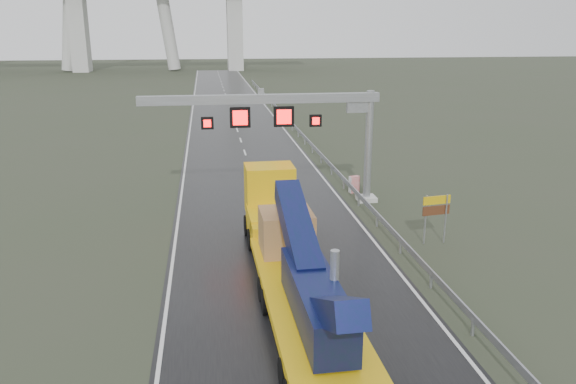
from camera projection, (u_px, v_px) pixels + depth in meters
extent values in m
plane|color=#323A29|center=(316.00, 364.00, 18.99)|extent=(400.00, 400.00, 0.00)
cube|color=black|center=(241.00, 140.00, 56.99)|extent=(11.00, 200.00, 0.02)
cube|color=silver|center=(366.00, 198.00, 37.00)|extent=(1.20, 1.20, 0.30)
cylinder|color=gray|center=(368.00, 147.00, 36.03)|extent=(0.48, 0.48, 7.20)
cube|color=gray|center=(261.00, 99.00, 34.18)|extent=(14.80, 0.55, 0.55)
cube|color=gray|center=(358.00, 105.00, 35.17)|extent=(1.40, 0.35, 0.90)
cube|color=gray|center=(261.00, 91.00, 34.06)|extent=(0.35, 0.35, 0.35)
cube|color=black|center=(240.00, 117.00, 34.27)|extent=(1.25, 0.25, 1.25)
cube|color=#FF0C0C|center=(240.00, 118.00, 34.13)|extent=(0.90, 0.02, 0.90)
cube|color=black|center=(284.00, 117.00, 34.64)|extent=(1.25, 0.25, 1.25)
cube|color=#FF0C0C|center=(284.00, 117.00, 34.51)|extent=(0.90, 0.02, 0.90)
cube|color=black|center=(207.00, 123.00, 34.07)|extent=(0.75, 0.25, 0.75)
cube|color=#FF0C0C|center=(207.00, 123.00, 33.94)|extent=(0.54, 0.02, 0.54)
cube|color=black|center=(316.00, 121.00, 35.00)|extent=(0.75, 0.25, 0.75)
cube|color=#FF0C0C|center=(316.00, 121.00, 34.87)|extent=(0.54, 0.02, 0.54)
cube|color=silver|center=(79.00, 30.00, 144.20)|extent=(4.00, 6.00, 21.00)
cube|color=silver|center=(235.00, 30.00, 149.73)|extent=(4.00, 6.00, 21.00)
cube|color=gold|center=(310.00, 312.00, 20.27)|extent=(3.14, 14.60, 0.36)
cube|color=gold|center=(279.00, 229.00, 27.45)|extent=(2.72, 1.29, 0.52)
cube|color=gold|center=(274.00, 223.00, 29.10)|extent=(2.75, 3.16, 1.25)
cube|color=gold|center=(270.00, 190.00, 30.52)|extent=(2.63, 2.12, 2.70)
cube|color=black|center=(267.00, 179.00, 31.44)|extent=(2.39, 0.09, 1.25)
cube|color=#0E1E42|center=(316.00, 300.00, 19.01)|extent=(1.55, 6.26, 1.46)
cube|color=#0E1E42|center=(297.00, 229.00, 22.11)|extent=(1.13, 5.74, 2.66)
cube|color=#0E1E42|center=(335.00, 312.00, 16.29)|extent=(1.00, 4.13, 2.51)
cylinder|color=gray|center=(334.00, 273.00, 18.85)|extent=(0.32, 0.32, 1.66)
cube|color=#AD734E|center=(286.00, 231.00, 25.08)|extent=(2.32, 2.32, 1.87)
cylinder|color=black|center=(297.00, 294.00, 22.90)|extent=(3.03, 1.09, 1.04)
cylinder|color=black|center=(270.00, 224.00, 30.86)|extent=(2.82, 1.19, 1.14)
cylinder|color=gray|center=(425.00, 220.00, 29.26)|extent=(0.09, 0.09, 2.66)
cylinder|color=gray|center=(445.00, 219.00, 29.41)|extent=(0.09, 0.09, 2.66)
cube|color=#E1B20B|center=(437.00, 200.00, 29.04)|extent=(1.55, 0.29, 0.44)
cube|color=#542C18|center=(436.00, 210.00, 29.20)|extent=(1.55, 0.29, 0.50)
cube|color=red|center=(354.00, 184.00, 38.74)|extent=(0.76, 0.56, 1.16)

